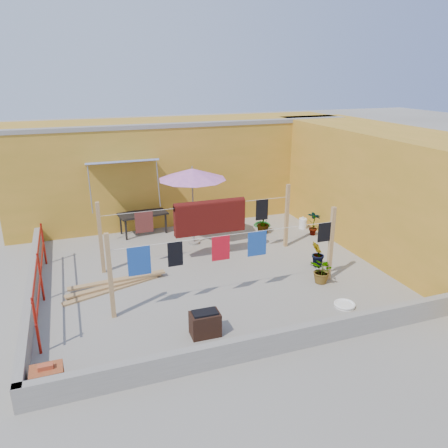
{
  "coord_description": "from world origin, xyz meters",
  "views": [
    {
      "loc": [
        -3.0,
        -9.4,
        4.7
      ],
      "look_at": [
        0.47,
        0.3,
        1.07
      ],
      "focal_mm": 35.0,
      "sensor_mm": 36.0,
      "label": 1
    }
  ],
  "objects_px": {
    "water_jug_a": "(303,224)",
    "water_jug_b": "(303,223)",
    "outdoor_table": "(143,215)",
    "brazier": "(205,324)",
    "green_hose": "(262,224)",
    "plant_back_a": "(223,214)",
    "patio_umbrella": "(192,174)",
    "brick_stack": "(47,378)",
    "white_basin": "(345,305)"
  },
  "relations": [
    {
      "from": "outdoor_table",
      "to": "brick_stack",
      "type": "distance_m",
      "value": 6.89
    },
    {
      "from": "brazier",
      "to": "green_hose",
      "type": "bearing_deg",
      "value": 55.88
    },
    {
      "from": "patio_umbrella",
      "to": "green_hose",
      "type": "distance_m",
      "value": 3.26
    },
    {
      "from": "water_jug_a",
      "to": "plant_back_a",
      "type": "distance_m",
      "value": 2.55
    },
    {
      "from": "brick_stack",
      "to": "water_jug_b",
      "type": "bearing_deg",
      "value": 34.91
    },
    {
      "from": "water_jug_a",
      "to": "green_hose",
      "type": "height_order",
      "value": "water_jug_a"
    },
    {
      "from": "outdoor_table",
      "to": "patio_umbrella",
      "type": "bearing_deg",
      "value": -46.57
    },
    {
      "from": "brazier",
      "to": "water_jug_b",
      "type": "relative_size",
      "value": 1.5
    },
    {
      "from": "water_jug_a",
      "to": "water_jug_b",
      "type": "xyz_separation_m",
      "value": [
        0.0,
        0.03,
        0.01
      ]
    },
    {
      "from": "brick_stack",
      "to": "green_hose",
      "type": "xyz_separation_m",
      "value": [
        6.3,
        5.82,
        -0.15
      ]
    },
    {
      "from": "brick_stack",
      "to": "water_jug_a",
      "type": "relative_size",
      "value": 1.4
    },
    {
      "from": "brick_stack",
      "to": "brazier",
      "type": "relative_size",
      "value": 0.9
    },
    {
      "from": "outdoor_table",
      "to": "brazier",
      "type": "height_order",
      "value": "outdoor_table"
    },
    {
      "from": "white_basin",
      "to": "brazier",
      "type": "bearing_deg",
      "value": -180.0
    },
    {
      "from": "outdoor_table",
      "to": "water_jug_a",
      "type": "distance_m",
      "value": 4.97
    },
    {
      "from": "brazier",
      "to": "green_hose",
      "type": "relative_size",
      "value": 1.04
    },
    {
      "from": "outdoor_table",
      "to": "plant_back_a",
      "type": "distance_m",
      "value": 2.53
    },
    {
      "from": "outdoor_table",
      "to": "water_jug_b",
      "type": "distance_m",
      "value": 4.96
    },
    {
      "from": "patio_umbrella",
      "to": "green_hose",
      "type": "xyz_separation_m",
      "value": [
        2.48,
        0.73,
        -1.99
      ]
    },
    {
      "from": "water_jug_a",
      "to": "brick_stack",
      "type": "bearing_deg",
      "value": -145.27
    },
    {
      "from": "water_jug_a",
      "to": "green_hose",
      "type": "relative_size",
      "value": 0.67
    },
    {
      "from": "brick_stack",
      "to": "white_basin",
      "type": "distance_m",
      "value": 5.85
    },
    {
      "from": "white_basin",
      "to": "water_jug_a",
      "type": "relative_size",
      "value": 1.27
    },
    {
      "from": "patio_umbrella",
      "to": "brick_stack",
      "type": "distance_m",
      "value": 6.62
    },
    {
      "from": "white_basin",
      "to": "outdoor_table",
      "type": "bearing_deg",
      "value": 119.04
    },
    {
      "from": "white_basin",
      "to": "green_hose",
      "type": "relative_size",
      "value": 0.85
    },
    {
      "from": "brick_stack",
      "to": "white_basin",
      "type": "relative_size",
      "value": 1.1
    },
    {
      "from": "water_jug_b",
      "to": "white_basin",
      "type": "bearing_deg",
      "value": -108.93
    },
    {
      "from": "water_jug_a",
      "to": "green_hose",
      "type": "xyz_separation_m",
      "value": [
        -1.1,
        0.69,
        -0.12
      ]
    },
    {
      "from": "brick_stack",
      "to": "brazier",
      "type": "distance_m",
      "value": 2.81
    },
    {
      "from": "patio_umbrella",
      "to": "outdoor_table",
      "type": "distance_m",
      "value": 2.27
    },
    {
      "from": "water_jug_a",
      "to": "outdoor_table",
      "type": "bearing_deg",
      "value": 165.5
    },
    {
      "from": "brazier",
      "to": "patio_umbrella",
      "type": "bearing_deg",
      "value": 76.64
    },
    {
      "from": "water_jug_a",
      "to": "water_jug_b",
      "type": "distance_m",
      "value": 0.03
    },
    {
      "from": "water_jug_b",
      "to": "plant_back_a",
      "type": "xyz_separation_m",
      "value": [
        -2.28,
        1.09,
        0.22
      ]
    },
    {
      "from": "brazier",
      "to": "water_jug_b",
      "type": "bearing_deg",
      "value": 44.64
    },
    {
      "from": "plant_back_a",
      "to": "green_hose",
      "type": "bearing_deg",
      "value": -20.33
    },
    {
      "from": "patio_umbrella",
      "to": "brick_stack",
      "type": "relative_size",
      "value": 4.52
    },
    {
      "from": "green_hose",
      "to": "plant_back_a",
      "type": "xyz_separation_m",
      "value": [
        -1.18,
        0.44,
        0.34
      ]
    },
    {
      "from": "green_hose",
      "to": "white_basin",
      "type": "bearing_deg",
      "value": -95.23
    },
    {
      "from": "green_hose",
      "to": "plant_back_a",
      "type": "bearing_deg",
      "value": 159.67
    },
    {
      "from": "brick_stack",
      "to": "plant_back_a",
      "type": "distance_m",
      "value": 8.09
    },
    {
      "from": "water_jug_b",
      "to": "outdoor_table",
      "type": "bearing_deg",
      "value": 165.88
    },
    {
      "from": "water_jug_b",
      "to": "water_jug_a",
      "type": "bearing_deg",
      "value": -90.0
    },
    {
      "from": "green_hose",
      "to": "patio_umbrella",
      "type": "bearing_deg",
      "value": -163.55
    },
    {
      "from": "patio_umbrella",
      "to": "water_jug_a",
      "type": "relative_size",
      "value": 6.34
    },
    {
      "from": "outdoor_table",
      "to": "plant_back_a",
      "type": "height_order",
      "value": "plant_back_a"
    },
    {
      "from": "brazier",
      "to": "water_jug_a",
      "type": "height_order",
      "value": "brazier"
    },
    {
      "from": "outdoor_table",
      "to": "brick_stack",
      "type": "xyz_separation_m",
      "value": [
        -2.6,
        -6.37,
        -0.41
      ]
    },
    {
      "from": "brick_stack",
      "to": "green_hose",
      "type": "bearing_deg",
      "value": 42.71
    }
  ]
}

